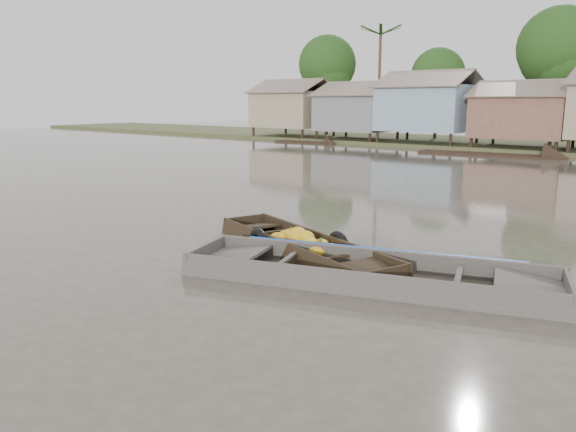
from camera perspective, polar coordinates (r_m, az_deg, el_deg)
The scene contains 3 objects.
ground at distance 12.11m, azimuth -2.60°, elevation -3.79°, with size 120.00×120.00×0.00m, color #473F36.
banana_boat at distance 12.07m, azimuth 1.27°, elevation -3.13°, with size 5.54×2.96×0.75m.
viewer_boat at distance 10.34m, azimuth 8.15°, elevation -6.36°, with size 6.92×3.84×0.54m.
Camera 1 is at (7.85, -8.65, 3.21)m, focal length 35.00 mm.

